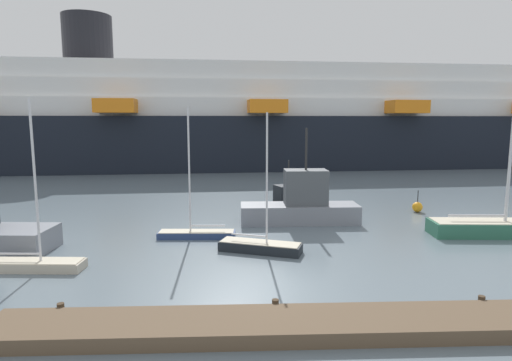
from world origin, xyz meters
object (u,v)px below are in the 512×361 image
(sailboat_1, at_px, (495,225))
(fishing_boat_2, at_px, (301,205))
(sailboat_3, at_px, (260,245))
(cruise_ship, at_px, (256,121))
(fishing_boat_0, at_px, (290,203))
(sailboat_2, at_px, (197,232))
(sailboat_0, at_px, (33,262))
(channel_buoy_1, at_px, (417,207))

(sailboat_1, xyz_separation_m, fishing_boat_2, (-10.96, 3.69, 0.60))
(fishing_boat_2, bearing_deg, sailboat_3, -116.00)
(fishing_boat_2, xyz_separation_m, cruise_ship, (-1.48, 36.35, 5.41))
(fishing_boat_0, height_order, cruise_ship, cruise_ship)
(fishing_boat_2, bearing_deg, sailboat_1, -18.61)
(sailboat_2, relative_size, fishing_boat_0, 1.35)
(sailboat_0, height_order, sailboat_2, sailboat_0)
(channel_buoy_1, height_order, cruise_ship, cruise_ship)
(sailboat_2, distance_m, fishing_boat_2, 7.51)
(sailboat_2, relative_size, sailboat_3, 1.05)
(sailboat_1, bearing_deg, sailboat_2, -177.25)
(fishing_boat_0, xyz_separation_m, channel_buoy_1, (9.42, -0.39, -0.32))
(sailboat_3, distance_m, cruise_ship, 43.10)
(sailboat_0, bearing_deg, fishing_boat_2, 35.58)
(cruise_ship, bearing_deg, fishing_boat_2, -92.11)
(fishing_boat_2, xyz_separation_m, channel_buoy_1, (9.08, 2.87, -0.84))
(sailboat_1, distance_m, cruise_ship, 42.35)
(sailboat_2, relative_size, cruise_ship, 0.06)
(sailboat_3, distance_m, fishing_boat_2, 7.03)
(sailboat_0, distance_m, channel_buoy_1, 25.35)
(sailboat_1, height_order, fishing_boat_2, sailboat_1)
(sailboat_0, xyz_separation_m, cruise_ship, (12.07, 44.88, 6.26))
(fishing_boat_0, relative_size, cruise_ship, 0.04)
(sailboat_0, bearing_deg, fishing_boat_0, 45.12)
(fishing_boat_0, height_order, channel_buoy_1, fishing_boat_0)
(sailboat_0, distance_m, sailboat_1, 24.99)
(fishing_boat_2, bearing_deg, channel_buoy_1, 17.50)
(sailboat_0, xyz_separation_m, sailboat_2, (6.93, 5.10, -0.01))
(sailboat_3, relative_size, fishing_boat_2, 0.92)
(sailboat_0, relative_size, channel_buoy_1, 4.75)
(sailboat_0, bearing_deg, cruise_ship, 78.33)
(cruise_ship, bearing_deg, sailboat_1, -77.18)
(sailboat_2, height_order, sailboat_3, sailboat_2)
(sailboat_0, relative_size, cruise_ship, 0.06)
(sailboat_2, distance_m, channel_buoy_1, 16.92)
(sailboat_2, distance_m, cruise_ship, 40.60)
(sailboat_3, relative_size, cruise_ship, 0.05)
(sailboat_3, xyz_separation_m, cruise_ship, (1.58, 42.62, 6.27))
(sailboat_1, distance_m, fishing_boat_2, 11.58)
(channel_buoy_1, bearing_deg, cruise_ship, 107.51)
(fishing_boat_0, height_order, fishing_boat_2, fishing_boat_2)
(fishing_boat_2, bearing_deg, cruise_ship, 92.32)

